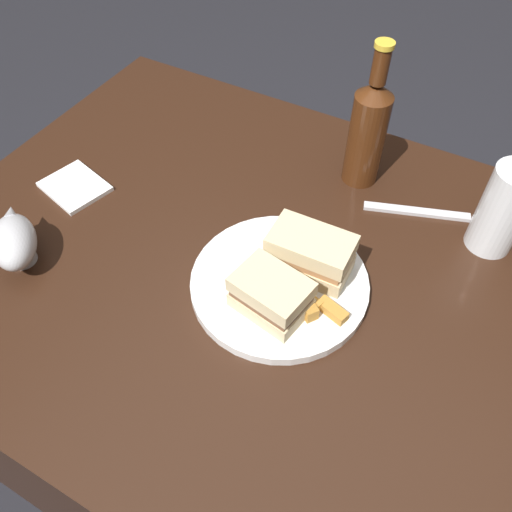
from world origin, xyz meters
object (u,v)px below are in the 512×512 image
sandwich_half_left (271,295)px  cider_bottle (368,130)px  gravy_boat (14,241)px  pint_glass (501,215)px  fork (417,212)px  napkin (75,187)px  plate (279,283)px  sandwich_half_right (310,253)px

sandwich_half_left → cider_bottle: bearing=-90.2°
gravy_boat → cider_bottle: cider_bottle is taller
pint_glass → cider_bottle: (0.24, -0.05, 0.04)m
fork → napkin: bearing=-176.3°
plate → sandwich_half_left: 0.06m
sandwich_half_left → plate: bearing=-77.1°
plate → pint_glass: size_ratio=1.78×
plate → sandwich_half_right: (-0.03, -0.04, 0.04)m
napkin → fork: napkin is taller
gravy_boat → cider_bottle: bearing=-131.7°
napkin → cider_bottle: bearing=-147.7°
plate → gravy_boat: bearing=21.4°
sandwich_half_right → gravy_boat: size_ratio=0.98×
pint_glass → cider_bottle: size_ratio=0.58×
plate → fork: size_ratio=1.50×
sandwich_half_right → gravy_boat: (0.41, 0.19, -0.01)m
sandwich_half_left → cider_bottle: 0.35m
plate → sandwich_half_left: bearing=102.9°
cider_bottle → sandwich_half_left: bearing=89.8°
sandwich_half_left → pint_glass: (-0.24, -0.29, 0.02)m
cider_bottle → sandwich_half_right: bearing=93.5°
pint_glass → cider_bottle: cider_bottle is taller
gravy_boat → fork: gravy_boat is taller
gravy_boat → napkin: (0.04, -0.17, -0.04)m
napkin → sandwich_half_right: bearing=-176.8°
plate → sandwich_half_right: sandwich_half_right is taller
sandwich_half_left → fork: size_ratio=0.64×
plate → fork: bearing=-117.8°
plate → gravy_boat: size_ratio=2.13×
plate → sandwich_half_right: bearing=-123.1°
plate → cider_bottle: (-0.01, -0.29, 0.10)m
sandwich_half_left → gravy_boat: 0.41m
plate → sandwich_half_right: 0.07m
sandwich_half_right → gravy_boat: bearing=25.1°
sandwich_half_right → fork: bearing=-116.6°
gravy_boat → cider_bottle: (-0.39, -0.44, 0.06)m
plate → sandwich_half_left: sandwich_half_left is taller
sandwich_half_left → sandwich_half_right: bearing=-100.1°
plate → pint_glass: bearing=-136.4°
sandwich_half_right → plate: bearing=56.9°
pint_glass → plate: bearing=43.6°
gravy_boat → napkin: gravy_boat is taller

